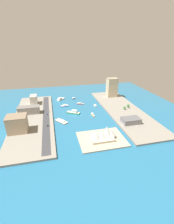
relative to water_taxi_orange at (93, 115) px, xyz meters
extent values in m
plane|color=#23668E|center=(22.38, -9.55, -1.40)|extent=(440.00, 440.00, 0.00)
cube|color=gray|center=(-66.07, -9.55, 0.09)|extent=(70.00, 240.00, 2.97)
cube|color=gray|center=(110.82, -9.55, 0.09)|extent=(70.00, 240.00, 2.97)
cube|color=#A89E89|center=(9.56, 83.09, -0.40)|extent=(66.92, 51.97, 2.00)
cube|color=#38383D|center=(87.95, -9.55, 1.65)|extent=(11.73, 228.00, 0.15)
cube|color=orange|center=(-0.07, 0.48, -0.64)|extent=(5.03, 14.08, 1.52)
cone|color=orange|center=(-1.06, 7.71, -0.64)|extent=(1.54, 1.54, 1.37)
cube|color=white|center=(0.21, -1.52, 1.24)|extent=(3.47, 6.12, 2.24)
cube|color=beige|center=(-0.07, 0.48, 0.17)|extent=(4.83, 13.51, 0.10)
cube|color=silver|center=(52.49, -103.60, -0.22)|extent=(21.26, 21.90, 2.35)
cone|color=silver|center=(44.37, -112.26, -0.22)|extent=(2.99, 2.99, 2.11)
cube|color=white|center=(55.23, -100.69, 2.90)|extent=(11.71, 11.92, 3.90)
cube|color=beige|center=(52.49, -103.60, 1.00)|extent=(20.40, 21.02, 0.10)
cube|color=red|center=(12.06, -63.06, -0.56)|extent=(16.23, 7.11, 1.67)
cone|color=red|center=(3.91, -61.28, -0.56)|extent=(1.79, 1.79, 1.50)
cube|color=white|center=(14.54, -63.61, 1.37)|extent=(8.82, 4.87, 2.20)
cube|color=beige|center=(12.06, -63.06, 0.32)|extent=(15.58, 6.82, 0.10)
cube|color=#1E284C|center=(20.53, -102.47, -0.63)|extent=(9.64, 5.53, 1.54)
cone|color=#1E284C|center=(15.57, -103.11, -0.63)|extent=(1.56, 1.56, 1.39)
cube|color=white|center=(21.43, -102.36, 1.18)|extent=(5.29, 3.97, 2.06)
cube|color=beige|center=(20.53, -102.47, 0.20)|extent=(9.26, 5.31, 0.10)
cube|color=#2D8C4C|center=(35.47, -17.79, -0.16)|extent=(26.81, 20.82, 2.47)
cone|color=#2D8C4C|center=(47.41, -25.36, -0.16)|extent=(3.07, 3.07, 2.22)
cube|color=white|center=(33.33, -16.43, 3.48)|extent=(11.18, 9.86, 4.83)
cube|color=beige|center=(35.47, -17.79, 1.12)|extent=(25.74, 19.99, 0.10)
cube|color=#999EA3|center=(-17.07, -42.65, -0.41)|extent=(5.58, 11.12, 1.98)
cone|color=#999EA3|center=(-16.43, -48.50, -0.41)|extent=(1.97, 1.97, 1.78)
cube|color=white|center=(-17.16, -41.89, 1.62)|extent=(3.70, 5.65, 2.07)
cube|color=beige|center=(-17.07, -42.65, 0.63)|extent=(5.36, 10.67, 0.10)
cube|color=brown|center=(61.61, 12.27, -0.86)|extent=(23.44, 26.98, 1.08)
cone|color=brown|center=(69.63, 1.40, -0.86)|extent=(1.36, 1.36, 0.98)
cube|color=white|center=(60.59, 13.64, 0.66)|extent=(11.07, 11.89, 1.95)
cube|color=beige|center=(61.61, 12.27, -0.27)|extent=(22.50, 25.90, 0.10)
cube|color=blue|center=(48.61, -59.08, -0.60)|extent=(16.75, 7.62, 1.60)
cone|color=blue|center=(57.38, -59.17, -0.60)|extent=(1.45, 1.45, 1.44)
cube|color=white|center=(47.19, -59.07, 1.28)|extent=(6.63, 5.75, 2.16)
cube|color=beige|center=(48.61, -59.08, 0.25)|extent=(16.08, 7.31, 0.10)
cube|color=silver|center=(113.41, -82.77, 10.87)|extent=(14.17, 23.57, 18.60)
cube|color=#9D9992|center=(113.41, -82.77, 20.57)|extent=(14.74, 24.51, 0.80)
cube|color=tan|center=(129.58, 35.28, 14.37)|extent=(28.66, 23.61, 25.60)
cube|color=#7C6B55|center=(129.58, 35.28, 27.57)|extent=(29.81, 24.55, 0.80)
cube|color=gray|center=(-53.52, 50.10, 5.60)|extent=(30.45, 19.35, 8.07)
cube|color=#59595C|center=(-53.52, 50.10, 10.04)|extent=(31.67, 20.12, 0.80)
cube|color=#C6B793|center=(-74.07, -91.96, 24.17)|extent=(24.56, 19.81, 45.21)
cube|color=gray|center=(-74.07, -91.96, 47.18)|extent=(25.55, 20.61, 0.80)
cube|color=gray|center=(119.67, -31.02, 8.33)|extent=(39.38, 16.43, 13.51)
cube|color=slate|center=(119.67, -31.02, 15.48)|extent=(40.96, 17.09, 0.80)
cylinder|color=black|center=(86.16, 27.09, 2.04)|extent=(0.28, 0.65, 0.64)
cylinder|color=black|center=(84.61, 27.02, 2.04)|extent=(0.28, 0.65, 0.64)
cylinder|color=black|center=(86.02, 30.29, 2.04)|extent=(0.28, 0.65, 0.64)
cylinder|color=black|center=(84.47, 30.23, 2.04)|extent=(0.28, 0.65, 0.64)
cube|color=black|center=(85.31, 28.66, 2.36)|extent=(1.95, 4.65, 0.84)
cube|color=#262D38|center=(85.30, 28.89, 3.05)|extent=(1.65, 2.63, 0.53)
cylinder|color=black|center=(86.49, -18.13, 2.04)|extent=(0.28, 0.65, 0.64)
cylinder|color=black|center=(84.97, -18.21, 2.04)|extent=(0.28, 0.65, 0.64)
cylinder|color=black|center=(86.33, -14.93, 2.04)|extent=(0.28, 0.65, 0.64)
cylinder|color=black|center=(84.81, -15.00, 2.04)|extent=(0.28, 0.65, 0.64)
cube|color=blue|center=(85.65, -16.57, 2.37)|extent=(1.95, 4.66, 0.87)
cube|color=#262D38|center=(85.64, -16.34, 3.08)|extent=(1.64, 2.64, 0.54)
cylinder|color=black|center=(81.20, -24.96, 4.32)|extent=(0.18, 0.18, 5.50)
cube|color=black|center=(81.20, -24.96, 7.57)|extent=(0.36, 0.36, 1.00)
sphere|color=red|center=(81.20, -24.96, 7.92)|extent=(0.24, 0.24, 0.24)
sphere|color=yellow|center=(81.20, -24.96, 7.57)|extent=(0.24, 0.24, 0.24)
sphere|color=green|center=(81.20, -24.96, 7.22)|extent=(0.24, 0.24, 0.24)
cube|color=#BCAD93|center=(9.56, 83.09, 2.10)|extent=(33.64, 25.13, 3.00)
cone|color=white|center=(-3.77, 83.09, 9.67)|extent=(15.18, 13.33, 14.21)
cone|color=white|center=(1.29, 83.09, 11.93)|extent=(14.84, 12.51, 18.33)
cone|color=white|center=(9.56, 83.09, 9.72)|extent=(12.11, 10.86, 13.34)
cone|color=white|center=(17.69, 83.09, 9.56)|extent=(9.22, 8.03, 12.68)
cone|color=white|center=(21.57, 83.09, 7.92)|extent=(13.53, 12.05, 10.87)
cylinder|color=brown|center=(-79.93, -11.72, 3.02)|extent=(0.50, 0.50, 2.90)
sphere|color=#2D7233|center=(-79.93, -11.72, 6.67)|extent=(5.49, 5.49, 5.49)
cylinder|color=brown|center=(-68.39, -4.55, 2.88)|extent=(0.50, 0.50, 2.62)
sphere|color=#2D7233|center=(-68.39, -4.55, 6.16)|extent=(4.93, 4.93, 4.93)
camera|label=1|loc=(75.10, 265.97, 130.24)|focal=25.30mm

